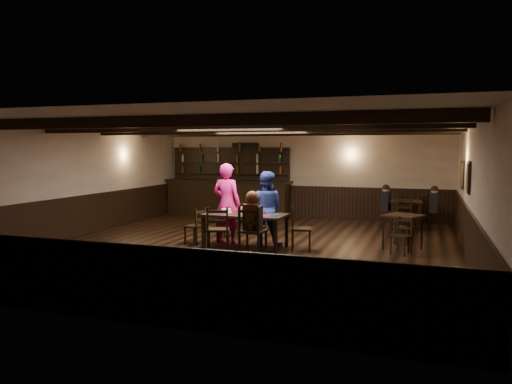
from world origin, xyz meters
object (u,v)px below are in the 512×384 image
(man_blue, at_px, (266,208))
(cake, at_px, (226,211))
(bar_counter, at_px, (228,193))
(woman_pink, at_px, (227,203))
(chair_near_right, at_px, (251,227))
(dining_table, at_px, (245,217))
(chair_near_left, at_px, (218,226))

(man_blue, height_order, cake, man_blue)
(bar_counter, bearing_deg, woman_pink, -68.09)
(woman_pink, bearing_deg, chair_near_right, 133.34)
(chair_near_right, relative_size, cake, 4.04)
(chair_near_right, xyz_separation_m, woman_pink, (-1.04, 1.27, 0.31))
(man_blue, bearing_deg, cake, 23.37)
(cake, bearing_deg, bar_counter, 111.78)
(dining_table, relative_size, man_blue, 1.08)
(dining_table, xyz_separation_m, man_blue, (0.31, 0.47, 0.15))
(dining_table, distance_m, man_blue, 0.58)
(dining_table, xyz_separation_m, woman_pink, (-0.60, 0.41, 0.23))
(chair_near_left, xyz_separation_m, chair_near_right, (0.75, -0.08, 0.02))
(chair_near_left, xyz_separation_m, man_blue, (0.62, 1.25, 0.25))
(man_blue, bearing_deg, woman_pink, 2.04)
(woman_pink, distance_m, bar_counter, 4.77)
(chair_near_right, height_order, woman_pink, woman_pink)
(chair_near_right, height_order, bar_counter, bar_counter)
(man_blue, bearing_deg, chair_near_right, 93.60)
(cake, bearing_deg, dining_table, -10.61)
(chair_near_left, relative_size, woman_pink, 0.54)
(dining_table, relative_size, chair_near_right, 1.74)
(woman_pink, distance_m, cake, 0.36)
(woman_pink, bearing_deg, dining_table, 149.85)
(chair_near_left, bearing_deg, chair_near_right, -5.82)
(chair_near_right, height_order, cake, chair_near_right)
(dining_table, relative_size, chair_near_left, 1.81)
(dining_table, height_order, bar_counter, bar_counter)
(cake, xyz_separation_m, bar_counter, (-1.89, 4.73, -0.06))
(chair_near_left, height_order, man_blue, man_blue)
(chair_near_right, bearing_deg, woman_pink, 129.41)
(dining_table, bearing_deg, chair_near_left, -111.49)
(man_blue, bearing_deg, chair_near_left, 61.66)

